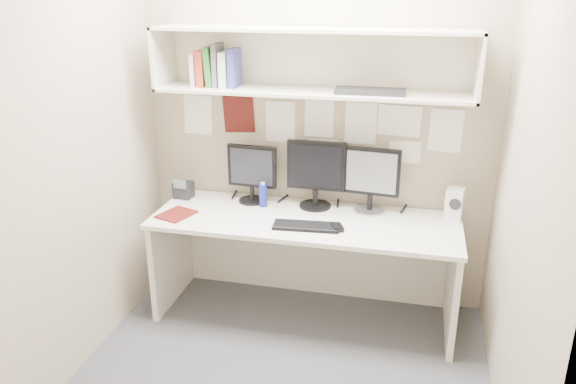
% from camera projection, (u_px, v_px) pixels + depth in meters
% --- Properties ---
extents(floor, '(2.40, 2.00, 0.01)m').
position_uv_depth(floor, '(282.00, 373.00, 3.33)').
color(floor, '#404045').
rests_on(floor, ground).
extents(wall_back, '(2.40, 0.02, 2.60)m').
position_uv_depth(wall_back, '(316.00, 121.00, 3.79)').
color(wall_back, tan).
rests_on(wall_back, ground).
extents(wall_front, '(2.40, 0.02, 2.60)m').
position_uv_depth(wall_front, '(213.00, 247.00, 1.97)').
color(wall_front, tan).
rests_on(wall_front, ground).
extents(wall_left, '(0.02, 2.00, 2.60)m').
position_uv_depth(wall_left, '(73.00, 149.00, 3.14)').
color(wall_left, tan).
rests_on(wall_left, ground).
extents(wall_right, '(0.02, 2.00, 2.60)m').
position_uv_depth(wall_right, '(530.00, 181.00, 2.62)').
color(wall_right, tan).
rests_on(wall_right, ground).
extents(desk, '(2.00, 0.70, 0.73)m').
position_uv_depth(desk, '(305.00, 267.00, 3.80)').
color(desk, silver).
rests_on(desk, floor).
extents(overhead_hutch, '(2.00, 0.38, 0.40)m').
position_uv_depth(overhead_hutch, '(314.00, 60.00, 3.52)').
color(overhead_hutch, beige).
rests_on(overhead_hutch, wall_back).
extents(pinned_papers, '(1.92, 0.01, 0.48)m').
position_uv_depth(pinned_papers, '(316.00, 128.00, 3.81)').
color(pinned_papers, white).
rests_on(pinned_papers, wall_back).
extents(monitor_left, '(0.35, 0.19, 0.40)m').
position_uv_depth(monitor_left, '(252.00, 171.00, 3.89)').
color(monitor_left, black).
rests_on(monitor_left, desk).
extents(monitor_center, '(0.40, 0.22, 0.46)m').
position_uv_depth(monitor_center, '(316.00, 172.00, 3.78)').
color(monitor_center, black).
rests_on(monitor_center, desk).
extents(monitor_right, '(0.38, 0.21, 0.44)m').
position_uv_depth(monitor_right, '(371.00, 177.00, 3.70)').
color(monitor_right, '#A5A5AA').
rests_on(monitor_right, desk).
extents(keyboard, '(0.43, 0.18, 0.02)m').
position_uv_depth(keyboard, '(306.00, 226.00, 3.52)').
color(keyboard, black).
rests_on(keyboard, desk).
extents(mouse, '(0.09, 0.11, 0.03)m').
position_uv_depth(mouse, '(337.00, 228.00, 3.49)').
color(mouse, black).
rests_on(mouse, desk).
extents(speaker, '(0.13, 0.13, 0.21)m').
position_uv_depth(speaker, '(454.00, 204.00, 3.61)').
color(speaker, silver).
rests_on(speaker, desk).
extents(blue_bottle, '(0.06, 0.06, 0.17)m').
position_uv_depth(blue_bottle, '(263.00, 195.00, 3.84)').
color(blue_bottle, navy).
rests_on(blue_bottle, desk).
extents(maroon_notebook, '(0.25, 0.28, 0.01)m').
position_uv_depth(maroon_notebook, '(176.00, 214.00, 3.71)').
color(maroon_notebook, '#56110E').
rests_on(maroon_notebook, desk).
extents(desk_phone, '(0.13, 0.12, 0.15)m').
position_uv_depth(desk_phone, '(183.00, 190.00, 4.01)').
color(desk_phone, black).
rests_on(desk_phone, desk).
extents(book_stack, '(0.30, 0.17, 0.28)m').
position_uv_depth(book_stack, '(216.00, 68.00, 3.63)').
color(book_stack, beige).
rests_on(book_stack, overhead_hutch).
extents(hutch_tray, '(0.43, 0.17, 0.03)m').
position_uv_depth(hutch_tray, '(370.00, 91.00, 3.42)').
color(hutch_tray, black).
rests_on(hutch_tray, overhead_hutch).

